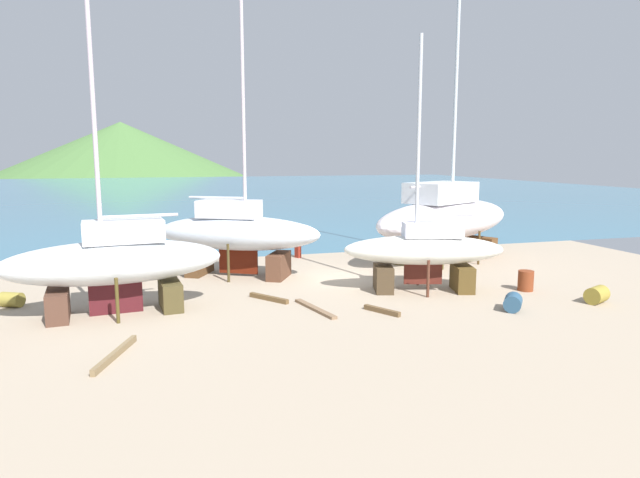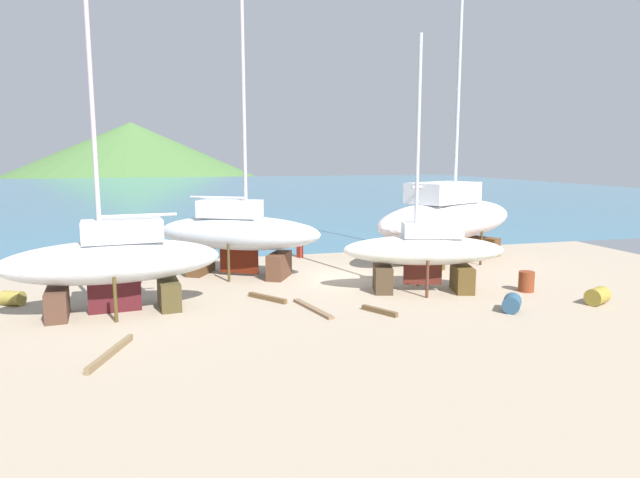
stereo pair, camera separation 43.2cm
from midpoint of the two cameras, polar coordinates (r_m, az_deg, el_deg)
ground_plane at (r=22.51m, az=4.15°, el=-5.64°), size 36.97×36.97×0.00m
sea_water at (r=89.98m, az=-10.73°, el=4.94°), size 143.71×119.44×0.01m
headland_hill at (r=222.48m, az=-18.77°, el=6.73°), size 164.27×164.27×36.27m
sailboat_large_starboard at (r=25.58m, az=-8.04°, el=0.69°), size 7.92×5.70×13.82m
sailboat_far_slipway at (r=22.88m, az=11.24°, el=-1.23°), size 6.81×3.59×10.22m
sailboat_mid_port at (r=30.08m, az=13.49°, el=2.13°), size 11.30×8.37×17.36m
sailboat_small_center at (r=20.59m, az=-20.02°, el=-2.17°), size 7.65×2.94×10.77m
worker at (r=30.08m, az=-1.70°, el=-0.24°), size 0.41×0.50×1.75m
barrel_tipped_center at (r=23.29m, az=27.29°, el=-5.28°), size 1.05×0.95×0.65m
barrel_tipped_left at (r=21.04m, az=19.81°, el=-6.29°), size 0.99×1.02×0.62m
barrel_ochre at (r=24.28m, az=21.08°, el=-4.13°), size 0.89×0.89×0.84m
barrel_by_slipway at (r=23.51m, az=-28.78°, el=-5.39°), size 0.94×0.84×0.55m
barrel_tipped_right at (r=25.35m, az=-18.53°, el=-3.75°), size 0.99×0.97×0.60m
timber_plank_far at (r=20.08m, az=-0.13°, el=-7.23°), size 0.86×2.73×0.10m
timber_long_aft at (r=21.49m, az=-4.90°, el=-6.10°), size 1.27×1.64×0.17m
timber_short_cross at (r=19.81m, az=6.81°, el=-7.41°), size 0.90×1.41×0.17m
timber_long_fore at (r=16.63m, az=-20.17°, el=-11.02°), size 1.05×2.65×0.19m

